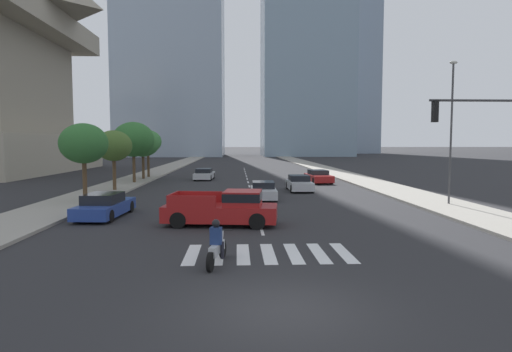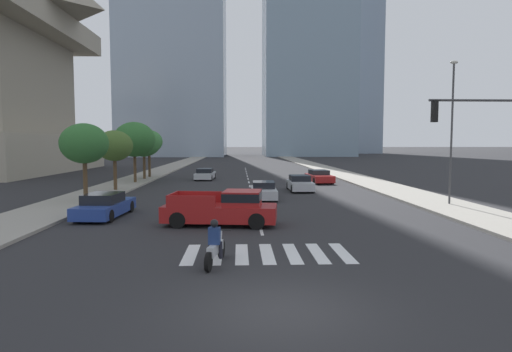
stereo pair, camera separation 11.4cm
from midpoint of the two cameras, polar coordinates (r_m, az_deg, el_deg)
ground_plane at (r=10.69m, az=3.43°, el=-17.15°), size 800.00×800.00×0.00m
sidewalk_east at (r=42.08m, az=15.25°, el=-1.02°), size 4.00×260.00×0.15m
sidewalk_west at (r=41.49m, az=-17.51°, el=-1.15°), size 4.00×260.00×0.15m
crosswalk_near at (r=15.63m, az=1.42°, el=-10.14°), size 5.85×2.89×0.01m
lane_divider_center at (r=43.29m, az=-1.12°, el=-0.82°), size 0.14×50.00×0.01m
motorcycle_lead at (r=14.22m, az=-5.42°, el=-9.23°), size 0.78×2.23×1.49m
pickup_truck at (r=20.71m, az=-4.13°, el=-4.27°), size 5.56×2.62×1.67m
sedan_blue_0 at (r=24.30m, az=-19.40°, el=-3.74°), size 2.16×4.89×1.29m
sedan_red_1 at (r=43.10m, az=8.14°, el=-0.11°), size 2.26×4.55×1.25m
sedan_silver_2 at (r=46.60m, az=-6.88°, el=0.21°), size 2.06×4.53×1.21m
sedan_silver_3 at (r=35.65m, az=5.62°, el=-1.01°), size 1.84×4.26×1.27m
sedan_silver_4 at (r=30.43m, az=0.86°, el=-1.96°), size 1.82×4.48×1.21m
traffic_signal_near at (r=20.61m, az=28.06°, el=4.62°), size 4.33×0.28×5.93m
street_lamp_east at (r=29.37m, az=24.20°, el=6.37°), size 0.50×0.24×8.76m
street_tree_nearest at (r=30.16m, az=-21.81°, el=3.96°), size 3.05×3.05×5.04m
street_tree_second at (r=36.66m, az=-18.29°, el=3.77°), size 2.90×2.90×4.78m
street_tree_third at (r=43.15m, az=-15.89°, el=4.63°), size 3.91×3.91×5.77m
street_tree_fourth at (r=47.16m, az=-14.73°, el=4.26°), size 3.51×3.51×5.30m
street_tree_fifth at (r=49.76m, az=-14.08°, el=4.39°), size 2.98×2.98×5.19m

